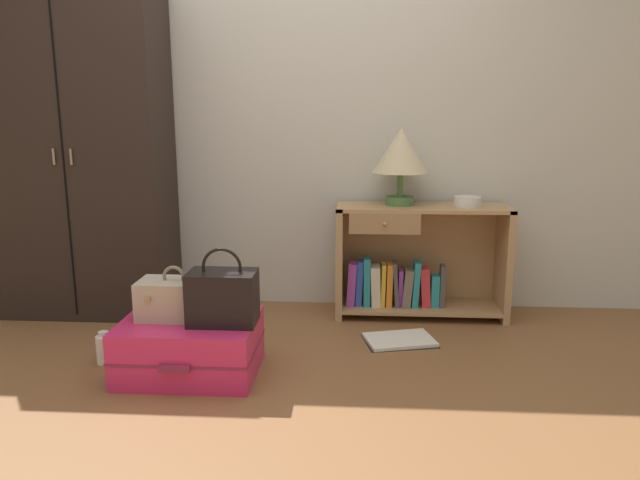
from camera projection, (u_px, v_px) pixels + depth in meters
ground_plane at (253, 409)px, 2.51m from camera, size 9.00×9.00×0.00m
back_wall at (290, 99)px, 3.70m from camera, size 6.40×0.10×2.60m
wardrobe at (82, 154)px, 3.56m from camera, size 1.01×0.47×1.96m
bookshelf at (412, 264)px, 3.63m from camera, size 1.02×0.35×0.68m
table_lamp at (401, 153)px, 3.51m from camera, size 0.34×0.34×0.46m
bowl at (467, 202)px, 3.50m from camera, size 0.16×0.16×0.06m
suitcase_large at (190, 346)px, 2.83m from camera, size 0.64×0.51×0.27m
train_case at (175, 299)px, 2.82m from camera, size 0.34×0.21×0.25m
handbag at (223, 297)px, 2.74m from camera, size 0.31×0.20×0.36m
bottle at (105, 349)px, 2.96m from camera, size 0.08×0.08×0.16m
open_book_on_floor at (400, 340)px, 3.24m from camera, size 0.42×0.33×0.02m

